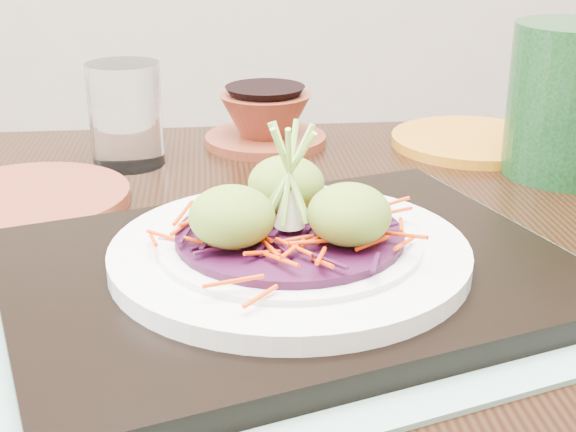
{
  "coord_description": "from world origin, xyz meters",
  "views": [
    {
      "loc": [
        -0.03,
        -0.6,
        0.99
      ],
      "look_at": [
        -0.01,
        -0.07,
        0.78
      ],
      "focal_mm": 50.0,
      "sensor_mm": 36.0,
      "label": 1
    }
  ],
  "objects_px": {
    "terracotta_side_plate": "(28,199)",
    "yellow_plate": "(473,141)",
    "terracotta_bowl_set": "(265,122)",
    "white_plate": "(290,251)",
    "water_glass": "(126,115)",
    "green_jar": "(574,101)",
    "serving_tray": "(289,273)",
    "dining_table": "(256,367)"
  },
  "relations": [
    {
      "from": "white_plate",
      "to": "yellow_plate",
      "type": "relative_size",
      "value": 1.38
    },
    {
      "from": "terracotta_side_plate",
      "to": "water_glass",
      "type": "height_order",
      "value": "water_glass"
    },
    {
      "from": "serving_tray",
      "to": "yellow_plate",
      "type": "relative_size",
      "value": 2.12
    },
    {
      "from": "terracotta_side_plate",
      "to": "terracotta_bowl_set",
      "type": "height_order",
      "value": "terracotta_bowl_set"
    },
    {
      "from": "serving_tray",
      "to": "green_jar",
      "type": "bearing_deg",
      "value": 19.63
    },
    {
      "from": "dining_table",
      "to": "serving_tray",
      "type": "distance_m",
      "value": 0.12
    },
    {
      "from": "dining_table",
      "to": "terracotta_bowl_set",
      "type": "height_order",
      "value": "terracotta_bowl_set"
    },
    {
      "from": "terracotta_bowl_set",
      "to": "green_jar",
      "type": "xyz_separation_m",
      "value": [
        0.3,
        -0.12,
        0.05
      ]
    },
    {
      "from": "terracotta_side_plate",
      "to": "yellow_plate",
      "type": "height_order",
      "value": "terracotta_side_plate"
    },
    {
      "from": "terracotta_side_plate",
      "to": "yellow_plate",
      "type": "distance_m",
      "value": 0.48
    },
    {
      "from": "white_plate",
      "to": "terracotta_side_plate",
      "type": "relative_size",
      "value": 1.39
    },
    {
      "from": "green_jar",
      "to": "terracotta_bowl_set",
      "type": "bearing_deg",
      "value": 158.42
    },
    {
      "from": "dining_table",
      "to": "serving_tray",
      "type": "xyz_separation_m",
      "value": [
        0.02,
        -0.05,
        0.11
      ]
    },
    {
      "from": "terracotta_side_plate",
      "to": "yellow_plate",
      "type": "xyz_separation_m",
      "value": [
        0.45,
        0.17,
        -0.0
      ]
    },
    {
      "from": "terracotta_side_plate",
      "to": "water_glass",
      "type": "distance_m",
      "value": 0.15
    },
    {
      "from": "white_plate",
      "to": "terracotta_side_plate",
      "type": "bearing_deg",
      "value": 141.91
    },
    {
      "from": "terracotta_bowl_set",
      "to": "white_plate",
      "type": "bearing_deg",
      "value": -88.83
    },
    {
      "from": "serving_tray",
      "to": "water_glass",
      "type": "bearing_deg",
      "value": 96.99
    },
    {
      "from": "terracotta_bowl_set",
      "to": "yellow_plate",
      "type": "xyz_separation_m",
      "value": [
        0.23,
        -0.02,
        -0.02
      ]
    },
    {
      "from": "white_plate",
      "to": "terracotta_bowl_set",
      "type": "relative_size",
      "value": 1.39
    },
    {
      "from": "yellow_plate",
      "to": "green_jar",
      "type": "distance_m",
      "value": 0.14
    },
    {
      "from": "serving_tray",
      "to": "terracotta_bowl_set",
      "type": "relative_size",
      "value": 2.13
    },
    {
      "from": "white_plate",
      "to": "water_glass",
      "type": "height_order",
      "value": "water_glass"
    },
    {
      "from": "white_plate",
      "to": "yellow_plate",
      "type": "distance_m",
      "value": 0.41
    },
    {
      "from": "white_plate",
      "to": "yellow_plate",
      "type": "height_order",
      "value": "white_plate"
    },
    {
      "from": "terracotta_bowl_set",
      "to": "green_jar",
      "type": "relative_size",
      "value": 1.22
    },
    {
      "from": "terracotta_bowl_set",
      "to": "green_jar",
      "type": "height_order",
      "value": "green_jar"
    },
    {
      "from": "green_jar",
      "to": "dining_table",
      "type": "bearing_deg",
      "value": -148.71
    },
    {
      "from": "dining_table",
      "to": "terracotta_side_plate",
      "type": "xyz_separation_m",
      "value": [
        -0.2,
        0.13,
        0.1
      ]
    },
    {
      "from": "white_plate",
      "to": "yellow_plate",
      "type": "xyz_separation_m",
      "value": [
        0.22,
        0.34,
        -0.02
      ]
    },
    {
      "from": "dining_table",
      "to": "water_glass",
      "type": "relative_size",
      "value": 11.36
    },
    {
      "from": "terracotta_bowl_set",
      "to": "yellow_plate",
      "type": "distance_m",
      "value": 0.23
    },
    {
      "from": "dining_table",
      "to": "terracotta_side_plate",
      "type": "height_order",
      "value": "terracotta_side_plate"
    },
    {
      "from": "water_glass",
      "to": "green_jar",
      "type": "distance_m",
      "value": 0.45
    },
    {
      "from": "serving_tray",
      "to": "white_plate",
      "type": "relative_size",
      "value": 1.54
    },
    {
      "from": "serving_tray",
      "to": "yellow_plate",
      "type": "bearing_deg",
      "value": 36.58
    },
    {
      "from": "water_glass",
      "to": "white_plate",
      "type": "bearing_deg",
      "value": -62.86
    },
    {
      "from": "water_glass",
      "to": "green_jar",
      "type": "bearing_deg",
      "value": -6.73
    },
    {
      "from": "yellow_plate",
      "to": "white_plate",
      "type": "bearing_deg",
      "value": -123.27
    },
    {
      "from": "terracotta_side_plate",
      "to": "white_plate",
      "type": "bearing_deg",
      "value": -38.09
    },
    {
      "from": "serving_tray",
      "to": "white_plate",
      "type": "distance_m",
      "value": 0.02
    },
    {
      "from": "dining_table",
      "to": "yellow_plate",
      "type": "height_order",
      "value": "yellow_plate"
    }
  ]
}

